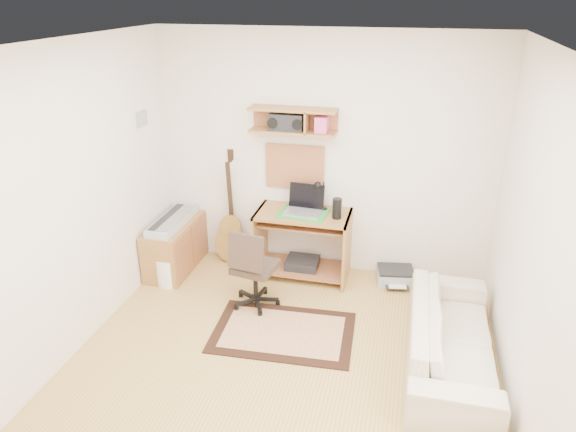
% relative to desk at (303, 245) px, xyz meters
% --- Properties ---
extents(floor, '(3.60, 4.00, 0.01)m').
position_rel_desk_xyz_m(floor, '(0.15, -1.73, -0.38)').
color(floor, tan).
rests_on(floor, ground).
extents(ceiling, '(3.60, 4.00, 0.01)m').
position_rel_desk_xyz_m(ceiling, '(0.15, -1.73, 2.23)').
color(ceiling, white).
rests_on(ceiling, ground).
extents(back_wall, '(3.60, 0.01, 2.60)m').
position_rel_desk_xyz_m(back_wall, '(0.15, 0.28, 0.93)').
color(back_wall, silver).
rests_on(back_wall, ground).
extents(left_wall, '(0.01, 4.00, 2.60)m').
position_rel_desk_xyz_m(left_wall, '(-1.65, -1.73, 0.93)').
color(left_wall, silver).
rests_on(left_wall, ground).
extents(right_wall, '(0.01, 4.00, 2.60)m').
position_rel_desk_xyz_m(right_wall, '(1.96, -1.73, 0.93)').
color(right_wall, silver).
rests_on(right_wall, ground).
extents(wall_shelf, '(0.90, 0.25, 0.26)m').
position_rel_desk_xyz_m(wall_shelf, '(-0.15, 0.15, 1.32)').
color(wall_shelf, '#A26F39').
rests_on(wall_shelf, back_wall).
extents(cork_board, '(0.64, 0.03, 0.49)m').
position_rel_desk_xyz_m(cork_board, '(-0.15, 0.25, 0.79)').
color(cork_board, tan).
rests_on(cork_board, back_wall).
extents(wall_photo, '(0.02, 0.20, 0.15)m').
position_rel_desk_xyz_m(wall_photo, '(-1.64, -0.23, 1.34)').
color(wall_photo, '#4C8CBF').
rests_on(wall_photo, left_wall).
extents(desk, '(1.00, 0.55, 0.75)m').
position_rel_desk_xyz_m(desk, '(0.00, 0.00, 0.00)').
color(desk, '#A26F39').
rests_on(desk, floor).
extents(laptop, '(0.41, 0.41, 0.29)m').
position_rel_desk_xyz_m(laptop, '(0.01, -0.02, 0.52)').
color(laptop, silver).
rests_on(laptop, desk).
extents(speaker, '(0.10, 0.10, 0.22)m').
position_rel_desk_xyz_m(speaker, '(0.37, -0.05, 0.48)').
color(speaker, black).
rests_on(speaker, desk).
extents(desk_lamp, '(0.11, 0.11, 0.33)m').
position_rel_desk_xyz_m(desk_lamp, '(0.19, 0.14, 0.54)').
color(desk_lamp, black).
rests_on(desk_lamp, desk).
extents(pencil_cup, '(0.06, 0.06, 0.09)m').
position_rel_desk_xyz_m(pencil_cup, '(0.33, 0.10, 0.42)').
color(pencil_cup, '#305890').
rests_on(pencil_cup, desk).
extents(boombox, '(0.35, 0.16, 0.18)m').
position_rel_desk_xyz_m(boombox, '(-0.21, 0.15, 1.30)').
color(boombox, black).
rests_on(boombox, wall_shelf).
extents(rug, '(1.33, 0.92, 0.02)m').
position_rel_desk_xyz_m(rug, '(0.06, -1.10, -0.37)').
color(rug, beige).
rests_on(rug, floor).
extents(task_chair, '(0.50, 0.50, 0.86)m').
position_rel_desk_xyz_m(task_chair, '(-0.33, -0.70, 0.06)').
color(task_chair, '#372920').
rests_on(task_chair, floor).
extents(cabinet, '(0.40, 0.90, 0.55)m').
position_rel_desk_xyz_m(cabinet, '(-1.43, -0.18, -0.10)').
color(cabinet, '#A26F39').
rests_on(cabinet, floor).
extents(music_keyboard, '(0.26, 0.85, 0.07)m').
position_rel_desk_xyz_m(music_keyboard, '(-1.43, -0.18, 0.21)').
color(music_keyboard, '#B2B5BA').
rests_on(music_keyboard, cabinet).
extents(guitar, '(0.39, 0.29, 1.32)m').
position_rel_desk_xyz_m(guitar, '(-0.88, 0.13, 0.29)').
color(guitar, olive).
rests_on(guitar, floor).
extents(waste_basket, '(0.30, 0.30, 0.31)m').
position_rel_desk_xyz_m(waste_basket, '(-1.36, -0.53, -0.22)').
color(waste_basket, white).
rests_on(waste_basket, floor).
extents(printer, '(0.44, 0.37, 0.15)m').
position_rel_desk_xyz_m(printer, '(1.01, 0.09, -0.29)').
color(printer, '#A5A8AA').
rests_on(printer, floor).
extents(sofa, '(0.51, 1.76, 0.69)m').
position_rel_desk_xyz_m(sofa, '(1.53, -1.17, -0.03)').
color(sofa, beige).
rests_on(sofa, floor).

